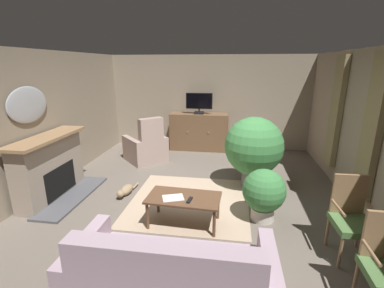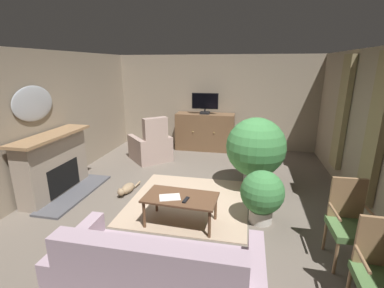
{
  "view_description": "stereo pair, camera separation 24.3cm",
  "coord_description": "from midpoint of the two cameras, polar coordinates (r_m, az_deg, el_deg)",
  "views": [
    {
      "loc": [
        0.67,
        -4.23,
        2.3
      ],
      "look_at": [
        0.01,
        0.2,
        1.0
      ],
      "focal_mm": 25.63,
      "sensor_mm": 36.0,
      "label": 1
    },
    {
      "loc": [
        0.91,
        -4.19,
        2.3
      ],
      "look_at": [
        0.01,
        0.2,
        1.0
      ],
      "focal_mm": 25.63,
      "sensor_mm": 36.0,
      "label": 2
    }
  ],
  "objects": [
    {
      "name": "side_chair_nearest_door",
      "position": [
        3.9,
        28.69,
        -13.1
      ],
      "size": [
        0.46,
        0.5,
        1.01
      ],
      "color": "#4C703D",
      "rests_on": "ground_plane"
    },
    {
      "name": "potted_plant_leafy_by_curtain",
      "position": [
        4.28,
        13.14,
        -9.77
      ],
      "size": [
        0.65,
        0.65,
        0.81
      ],
      "color": "beige",
      "rests_on": "ground_plane"
    },
    {
      "name": "wall_back",
      "position": [
        7.79,
        2.67,
        8.67
      ],
      "size": [
        6.08,
        0.1,
        2.56
      ],
      "primitive_type": "cube",
      "color": "gray",
      "rests_on": "ground_plane"
    },
    {
      "name": "wall_left",
      "position": [
        5.62,
        -31.32,
        3.37
      ],
      "size": [
        0.1,
        7.45,
        2.56
      ],
      "primitive_type": "cube",
      "color": "gray",
      "rests_on": "ground_plane"
    },
    {
      "name": "tv_remote",
      "position": [
        3.95,
        -2.31,
        -11.58
      ],
      "size": [
        0.07,
        0.18,
        0.02
      ],
      "primitive_type": "cube",
      "rotation": [
        0.0,
        0.0,
        4.57
      ],
      "color": "black",
      "rests_on": "coffee_table"
    },
    {
      "name": "curtain_panel_far",
      "position": [
        6.06,
        26.76,
        6.02
      ],
      "size": [
        0.1,
        0.44,
        2.15
      ],
      "primitive_type": "cube",
      "color": "#8E7F56"
    },
    {
      "name": "fireplace",
      "position": [
        5.51,
        -28.37,
        -4.56
      ],
      "size": [
        0.83,
        1.69,
        1.13
      ],
      "color": "#4C4C51",
      "rests_on": "ground_plane"
    },
    {
      "name": "curtain_panel_near",
      "position": [
        4.68,
        32.2,
        2.71
      ],
      "size": [
        0.1,
        0.44,
        2.15
      ],
      "primitive_type": "cube",
      "color": "#8E7F56"
    },
    {
      "name": "folded_newspaper",
      "position": [
        4.04,
        -5.72,
        -11.09
      ],
      "size": [
        0.36,
        0.31,
        0.01
      ],
      "primitive_type": "cube",
      "rotation": [
        0.0,
        0.0,
        0.35
      ],
      "color": "silver",
      "rests_on": "coffee_table"
    },
    {
      "name": "wall_mirror_oval",
      "position": [
        5.41,
        -32.1,
        6.93
      ],
      "size": [
        0.06,
        0.93,
        0.61
      ],
      "primitive_type": "ellipsoid",
      "color": "#B2B7BF"
    },
    {
      "name": "sofa_floral",
      "position": [
        2.97,
        -7.04,
        -26.29
      ],
      "size": [
        1.98,
        0.93,
        0.91
      ],
      "color": "#AD93A3",
      "rests_on": "ground_plane"
    },
    {
      "name": "ground_plane",
      "position": [
        4.87,
        -1.89,
        -12.27
      ],
      "size": [
        6.08,
        7.45,
        0.04
      ],
      "primitive_type": "cube",
      "color": "#665B51"
    },
    {
      "name": "cat",
      "position": [
        5.24,
        -14.96,
        -9.32
      ],
      "size": [
        0.22,
        0.67,
        0.19
      ],
      "color": "#937A5B",
      "rests_on": "ground_plane"
    },
    {
      "name": "rug_central",
      "position": [
        4.89,
        -2.0,
        -11.82
      ],
      "size": [
        2.02,
        2.04,
        0.01
      ],
      "primitive_type": "cube",
      "color": "tan",
      "rests_on": "ground_plane"
    },
    {
      "name": "wall_right_with_window",
      "position": [
        4.77,
        33.07,
        1.19
      ],
      "size": [
        0.1,
        7.45,
        2.56
      ],
      "primitive_type": "cube",
      "color": "gray",
      "rests_on": "ground_plane"
    },
    {
      "name": "armchair_angled_to_table",
      "position": [
        6.83,
        -10.48,
        -0.79
      ],
      "size": [
        1.21,
        1.22,
        1.12
      ],
      "color": "#A3897F",
      "rests_on": "ground_plane"
    },
    {
      "name": "potted_plant_tall_palm_by_window",
      "position": [
        5.26,
        11.43,
        -0.69
      ],
      "size": [
        1.1,
        1.1,
        1.38
      ],
      "color": "slate",
      "rests_on": "ground_plane"
    },
    {
      "name": "television",
      "position": [
        7.42,
        0.55,
        8.57
      ],
      "size": [
        0.71,
        0.2,
        0.56
      ],
      "color": "black",
      "rests_on": "tv_cabinet"
    },
    {
      "name": "coffee_table",
      "position": [
        4.09,
        -3.47,
        -11.52
      ],
      "size": [
        1.09,
        0.64,
        0.45
      ],
      "color": "brown",
      "rests_on": "ground_plane"
    },
    {
      "name": "tv_cabinet",
      "position": [
        7.62,
        0.59,
        2.42
      ],
      "size": [
        1.58,
        0.56,
        1.02
      ],
      "color": "#4A3523",
      "rests_on": "ground_plane"
    }
  ]
}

